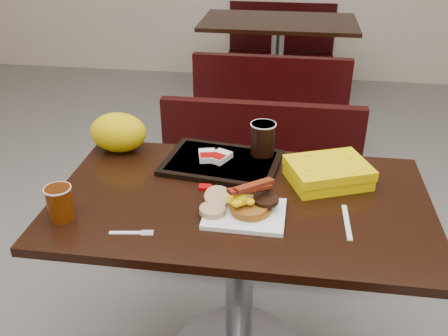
# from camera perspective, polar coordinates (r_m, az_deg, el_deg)

# --- Properties ---
(table_near) EXTENTS (1.20, 0.70, 0.75)m
(table_near) POSITION_cam_1_polar(r_m,az_deg,el_deg) (1.82, 1.79, -13.47)
(table_near) COLOR black
(table_near) RESTS_ON floor
(bench_near_n) EXTENTS (1.00, 0.46, 0.72)m
(bench_near_n) POSITION_cam_1_polar(r_m,az_deg,el_deg) (2.39, 3.73, -2.45)
(bench_near_n) COLOR black
(bench_near_n) RESTS_ON floor
(table_far) EXTENTS (1.20, 0.70, 0.75)m
(table_far) POSITION_cam_1_polar(r_m,az_deg,el_deg) (4.13, 6.06, 11.45)
(table_far) COLOR black
(table_far) RESTS_ON floor
(bench_far_s) EXTENTS (1.00, 0.46, 0.72)m
(bench_far_s) POSITION_cam_1_polar(r_m,az_deg,el_deg) (3.47, 5.46, 7.81)
(bench_far_s) COLOR black
(bench_far_s) RESTS_ON floor
(bench_far_n) EXTENTS (1.00, 0.46, 0.72)m
(bench_far_n) POSITION_cam_1_polar(r_m,az_deg,el_deg) (4.80, 6.48, 13.74)
(bench_far_n) COLOR black
(bench_far_n) RESTS_ON floor
(platter) EXTENTS (0.24, 0.19, 0.01)m
(platter) POSITION_cam_1_polar(r_m,az_deg,el_deg) (1.50, 2.40, -5.28)
(platter) COLOR white
(platter) RESTS_ON table_near
(pancake_stack) EXTENTS (0.12, 0.12, 0.02)m
(pancake_stack) POSITION_cam_1_polar(r_m,az_deg,el_deg) (1.49, 3.08, -4.56)
(pancake_stack) COLOR #9E6C1A
(pancake_stack) RESTS_ON platter
(sausage_patty) EXTENTS (0.09, 0.09, 0.01)m
(sausage_patty) POSITION_cam_1_polar(r_m,az_deg,el_deg) (1.50, 4.85, -3.65)
(sausage_patty) COLOR black
(sausage_patty) RESTS_ON pancake_stack
(scrambled_eggs) EXTENTS (0.09, 0.08, 0.04)m
(scrambled_eggs) POSITION_cam_1_polar(r_m,az_deg,el_deg) (1.47, 1.88, -3.63)
(scrambled_eggs) COLOR #FFF005
(scrambled_eggs) RESTS_ON pancake_stack
(bacon_strips) EXTENTS (0.16, 0.14, 0.01)m
(bacon_strips) POSITION_cam_1_polar(r_m,az_deg,el_deg) (1.47, 3.01, -2.29)
(bacon_strips) COLOR #460D05
(bacon_strips) RESTS_ON scrambled_eggs
(muffin_bottom) EXTENTS (0.10, 0.10, 0.02)m
(muffin_bottom) POSITION_cam_1_polar(r_m,az_deg,el_deg) (1.49, -1.32, -4.87)
(muffin_bottom) COLOR tan
(muffin_bottom) RESTS_ON platter
(muffin_top) EXTENTS (0.10, 0.10, 0.05)m
(muffin_top) POSITION_cam_1_polar(r_m,az_deg,el_deg) (1.52, -0.75, -3.39)
(muffin_top) COLOR tan
(muffin_top) RESTS_ON platter
(coffee_cup_near) EXTENTS (0.08, 0.08, 0.10)m
(coffee_cup_near) POSITION_cam_1_polar(r_m,az_deg,el_deg) (1.54, -18.36, -3.86)
(coffee_cup_near) COLOR #7E3304
(coffee_cup_near) RESTS_ON table_near
(fork) EXTENTS (0.13, 0.04, 0.00)m
(fork) POSITION_cam_1_polar(r_m,az_deg,el_deg) (1.46, -11.31, -7.32)
(fork) COLOR white
(fork) RESTS_ON table_near
(knife) EXTENTS (0.02, 0.18, 0.00)m
(knife) POSITION_cam_1_polar(r_m,az_deg,el_deg) (1.52, 13.96, -6.06)
(knife) COLOR white
(knife) RESTS_ON table_near
(condiment_syrup) EXTENTS (0.06, 0.05, 0.01)m
(condiment_syrup) POSITION_cam_1_polar(r_m,az_deg,el_deg) (1.58, -1.42, -3.49)
(condiment_syrup) COLOR #C16708
(condiment_syrup) RESTS_ON table_near
(condiment_ketchup) EXTENTS (0.04, 0.03, 0.01)m
(condiment_ketchup) POSITION_cam_1_polar(r_m,az_deg,el_deg) (1.64, -2.19, -2.22)
(condiment_ketchup) COLOR #8C0504
(condiment_ketchup) RESTS_ON table_near
(tray) EXTENTS (0.44, 0.34, 0.02)m
(tray) POSITION_cam_1_polar(r_m,az_deg,el_deg) (1.77, -0.26, 0.62)
(tray) COLOR black
(tray) RESTS_ON table_near
(hashbrown_sleeve_left) EXTENTS (0.08, 0.09, 0.02)m
(hashbrown_sleeve_left) POSITION_cam_1_polar(r_m,az_deg,el_deg) (1.78, -1.93, 1.43)
(hashbrown_sleeve_left) COLOR silver
(hashbrown_sleeve_left) RESTS_ON tray
(hashbrown_sleeve_right) EXTENTS (0.09, 0.10, 0.02)m
(hashbrown_sleeve_right) POSITION_cam_1_polar(r_m,az_deg,el_deg) (1.77, -0.51, 1.30)
(hashbrown_sleeve_right) COLOR silver
(hashbrown_sleeve_right) RESTS_ON tray
(coffee_cup_far) EXTENTS (0.09, 0.09, 0.12)m
(coffee_cup_far) POSITION_cam_1_polar(r_m,az_deg,el_deg) (1.79, 4.49, 3.36)
(coffee_cup_far) COLOR black
(coffee_cup_far) RESTS_ON tray
(clamshell) EXTENTS (0.31, 0.28, 0.07)m
(clamshell) POSITION_cam_1_polar(r_m,az_deg,el_deg) (1.69, 11.89, -0.52)
(clamshell) COLOR #E7C603
(clamshell) RESTS_ON table_near
(paper_bag) EXTENTS (0.23, 0.18, 0.15)m
(paper_bag) POSITION_cam_1_polar(r_m,az_deg,el_deg) (1.89, -12.06, 4.04)
(paper_bag) COLOR #DFCA07
(paper_bag) RESTS_ON table_near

